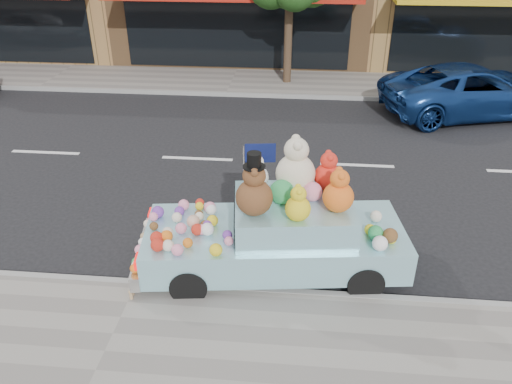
# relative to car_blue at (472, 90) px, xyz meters

# --- Properties ---
(ground) EXTENTS (120.00, 120.00, 0.00)m
(ground) POSITION_rel_car_blue_xyz_m (-7.70, -3.97, -0.75)
(ground) COLOR black
(ground) RESTS_ON ground
(near_sidewalk) EXTENTS (60.00, 3.00, 0.12)m
(near_sidewalk) POSITION_rel_car_blue_xyz_m (-7.70, -10.47, -0.69)
(near_sidewalk) COLOR gray
(near_sidewalk) RESTS_ON ground
(far_sidewalk) EXTENTS (60.00, 3.00, 0.12)m
(far_sidewalk) POSITION_rel_car_blue_xyz_m (-7.70, 2.53, -0.69)
(far_sidewalk) COLOR gray
(far_sidewalk) RESTS_ON ground
(near_kerb) EXTENTS (60.00, 0.12, 0.13)m
(near_kerb) POSITION_rel_car_blue_xyz_m (-7.70, -8.97, -0.69)
(near_kerb) COLOR gray
(near_kerb) RESTS_ON ground
(far_kerb) EXTENTS (60.00, 0.12, 0.13)m
(far_kerb) POSITION_rel_car_blue_xyz_m (-7.70, 1.03, -0.69)
(far_kerb) COLOR gray
(far_kerb) RESTS_ON ground
(car_blue) EXTENTS (5.91, 3.88, 1.51)m
(car_blue) POSITION_rel_car_blue_xyz_m (0.00, 0.00, 0.00)
(car_blue) COLOR navy
(car_blue) RESTS_ON ground
(art_car) EXTENTS (4.66, 2.28, 2.38)m
(art_car) POSITION_rel_car_blue_xyz_m (-5.44, -8.25, 0.08)
(art_car) COLOR black
(art_car) RESTS_ON ground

